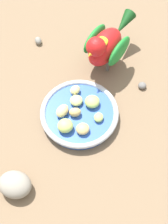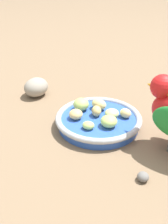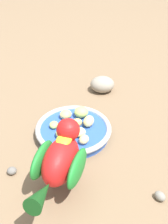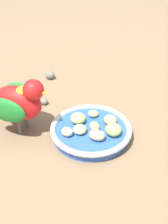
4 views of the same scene
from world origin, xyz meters
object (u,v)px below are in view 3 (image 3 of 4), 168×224
apple_piece_0 (77,123)px  parrot (60,160)px  rock_large (102,84)px  apple_piece_4 (79,132)px  apple_piece_7 (89,121)px  apple_piece_3 (66,114)px  apple_piece_2 (81,112)px  feeding_bowl (73,130)px  apple_piece_1 (63,133)px  apple_piece_6 (84,139)px  pebble_1 (160,196)px  pebble_0 (12,171)px  apple_piece_5 (55,124)px

apple_piece_0 → parrot: 0.20m
rock_large → apple_piece_4: bearing=93.9°
apple_piece_7 → apple_piece_3: bearing=-8.2°
apple_piece_2 → parrot: bearing=99.9°
feeding_bowl → apple_piece_4: size_ratio=6.06×
apple_piece_1 → apple_piece_3: bearing=-71.7°
apple_piece_3 → apple_piece_6: size_ratio=1.18×
apple_piece_2 → pebble_1: size_ratio=1.51×
apple_piece_1 → pebble_0: size_ratio=1.74×
apple_piece_2 → pebble_1: 0.31m
feeding_bowl → apple_piece_1: bearing=73.1°
apple_piece_1 → parrot: 0.16m
parrot → apple_piece_4: bearing=4.7°
apple_piece_6 → parrot: bearing=88.7°
apple_piece_4 → parrot: 0.17m
apple_piece_4 → apple_piece_7: bearing=-100.7°
apple_piece_0 → rock_large: bearing=-90.4°
apple_piece_4 → pebble_1: (-0.22, 0.11, -0.02)m
apple_piece_5 → apple_piece_7: apple_piece_7 is taller
apple_piece_6 → apple_piece_7: apple_piece_7 is taller
apple_piece_1 → parrot: (-0.05, 0.14, 0.05)m
apple_piece_7 → apple_piece_1: bearing=56.0°
feeding_bowl → pebble_0: 0.19m
apple_piece_0 → apple_piece_3: (0.04, -0.03, -0.00)m
apple_piece_1 → pebble_0: bearing=62.1°
feeding_bowl → apple_piece_3: bearing=-45.0°
apple_piece_7 → rock_large: size_ratio=0.51×
apple_piece_2 → apple_piece_7: bearing=137.1°
pebble_1 → rock_large: bearing=-56.9°
apple_piece_2 → pebble_0: apple_piece_2 is taller
parrot → apple_piece_7: bearing=0.8°
feeding_bowl → parrot: bearing=103.3°
feeding_bowl → apple_piece_0: (-0.00, -0.01, 0.02)m
pebble_0 → apple_piece_7: bearing=-120.0°
rock_large → apple_piece_2: bearing=88.2°
apple_piece_0 → apple_piece_7: bearing=-150.1°
apple_piece_7 → pebble_0: bearing=60.0°
parrot → pebble_1: bearing=-79.6°
feeding_bowl → apple_piece_2: 0.06m
apple_piece_5 → apple_piece_6: 0.10m
apple_piece_1 → apple_piece_7: same height
pebble_0 → pebble_1: bearing=-172.8°
rock_large → pebble_0: 0.42m
apple_piece_0 → pebble_0: size_ratio=1.36×
apple_piece_0 → parrot: bearing=101.1°
apple_piece_6 → apple_piece_5: bearing=-20.0°
apple_piece_3 → rock_large: 0.20m
apple_piece_2 → apple_piece_7: size_ratio=1.01×
apple_piece_6 → rock_large: rock_large is taller
apple_piece_5 → apple_piece_7: bearing=-156.5°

